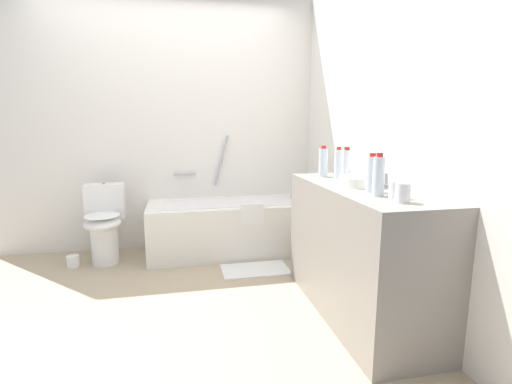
{
  "coord_description": "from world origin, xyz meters",
  "views": [
    {
      "loc": [
        0.1,
        -2.67,
        1.29
      ],
      "look_at": [
        0.68,
        0.1,
        0.77
      ],
      "focal_mm": 26.28,
      "sensor_mm": 36.0,
      "label": 1
    }
  ],
  "objects_px": {
    "sink_basin": "(361,181)",
    "water_bottle_2": "(346,165)",
    "water_bottle_4": "(372,174)",
    "drinking_glass_0": "(403,193)",
    "toilet_paper_roll": "(73,261)",
    "water_bottle_1": "(323,162)",
    "bath_mat": "(255,269)",
    "water_bottle_3": "(338,164)",
    "bathtub": "(233,225)",
    "water_bottle_0": "(379,176)",
    "drinking_glass_1": "(395,190)",
    "sink_faucet": "(385,180)",
    "toilet": "(104,222)"
  },
  "relations": [
    {
      "from": "water_bottle_2",
      "to": "water_bottle_3",
      "type": "relative_size",
      "value": 1.04
    },
    {
      "from": "bath_mat",
      "to": "drinking_glass_0",
      "type": "bearing_deg",
      "value": -70.54
    },
    {
      "from": "water_bottle_0",
      "to": "drinking_glass_0",
      "type": "relative_size",
      "value": 2.38
    },
    {
      "from": "sink_basin",
      "to": "drinking_glass_0",
      "type": "distance_m",
      "value": 0.53
    },
    {
      "from": "bathtub",
      "to": "water_bottle_3",
      "type": "height_order",
      "value": "bathtub"
    },
    {
      "from": "sink_faucet",
      "to": "toilet_paper_roll",
      "type": "distance_m",
      "value": 2.8
    },
    {
      "from": "bathtub",
      "to": "bath_mat",
      "type": "xyz_separation_m",
      "value": [
        0.12,
        -0.55,
        -0.27
      ]
    },
    {
      "from": "water_bottle_0",
      "to": "water_bottle_4",
      "type": "distance_m",
      "value": 0.13
    },
    {
      "from": "bathtub",
      "to": "water_bottle_1",
      "type": "bearing_deg",
      "value": -58.87
    },
    {
      "from": "water_bottle_0",
      "to": "drinking_glass_1",
      "type": "relative_size",
      "value": 2.57
    },
    {
      "from": "water_bottle_1",
      "to": "bath_mat",
      "type": "xyz_separation_m",
      "value": [
        -0.45,
        0.4,
        -0.99
      ]
    },
    {
      "from": "bath_mat",
      "to": "toilet_paper_roll",
      "type": "bearing_deg",
      "value": 165.27
    },
    {
      "from": "bathtub",
      "to": "sink_faucet",
      "type": "relative_size",
      "value": 11.02
    },
    {
      "from": "bathtub",
      "to": "water_bottle_1",
      "type": "relative_size",
      "value": 7.0
    },
    {
      "from": "water_bottle_3",
      "to": "bathtub",
      "type": "bearing_deg",
      "value": 121.4
    },
    {
      "from": "water_bottle_0",
      "to": "drinking_glass_0",
      "type": "height_order",
      "value": "water_bottle_0"
    },
    {
      "from": "water_bottle_0",
      "to": "toilet_paper_roll",
      "type": "relative_size",
      "value": 2.23
    },
    {
      "from": "water_bottle_1",
      "to": "sink_basin",
      "type": "bearing_deg",
      "value": -80.4
    },
    {
      "from": "water_bottle_4",
      "to": "toilet_paper_roll",
      "type": "relative_size",
      "value": 2.13
    },
    {
      "from": "water_bottle_3",
      "to": "bath_mat",
      "type": "bearing_deg",
      "value": 136.07
    },
    {
      "from": "sink_faucet",
      "to": "drinking_glass_0",
      "type": "xyz_separation_m",
      "value": [
        -0.22,
        -0.53,
        0.02
      ]
    },
    {
      "from": "sink_basin",
      "to": "water_bottle_4",
      "type": "xyz_separation_m",
      "value": [
        -0.05,
        -0.22,
        0.08
      ]
    },
    {
      "from": "bathtub",
      "to": "sink_faucet",
      "type": "bearing_deg",
      "value": -59.69
    },
    {
      "from": "sink_faucet",
      "to": "water_bottle_0",
      "type": "height_order",
      "value": "water_bottle_0"
    },
    {
      "from": "sink_basin",
      "to": "drinking_glass_1",
      "type": "bearing_deg",
      "value": -91.74
    },
    {
      "from": "water_bottle_1",
      "to": "drinking_glass_1",
      "type": "xyz_separation_m",
      "value": [
        0.07,
        -0.89,
        -0.06
      ]
    },
    {
      "from": "sink_basin",
      "to": "water_bottle_0",
      "type": "height_order",
      "value": "water_bottle_0"
    },
    {
      "from": "water_bottle_3",
      "to": "bath_mat",
      "type": "distance_m",
      "value": 1.23
    },
    {
      "from": "bathtub",
      "to": "toilet",
      "type": "bearing_deg",
      "value": -178.32
    },
    {
      "from": "water_bottle_3",
      "to": "drinking_glass_0",
      "type": "bearing_deg",
      "value": -92.32
    },
    {
      "from": "bath_mat",
      "to": "sink_basin",
      "type": "bearing_deg",
      "value": -58.35
    },
    {
      "from": "sink_basin",
      "to": "water_bottle_2",
      "type": "bearing_deg",
      "value": 93.53
    },
    {
      "from": "water_bottle_0",
      "to": "water_bottle_1",
      "type": "bearing_deg",
      "value": 90.42
    },
    {
      "from": "sink_faucet",
      "to": "water_bottle_2",
      "type": "xyz_separation_m",
      "value": [
        -0.19,
        0.2,
        0.08
      ]
    },
    {
      "from": "water_bottle_1",
      "to": "water_bottle_4",
      "type": "xyz_separation_m",
      "value": [
        0.03,
        -0.69,
        -0.0
      ]
    },
    {
      "from": "water_bottle_2",
      "to": "water_bottle_3",
      "type": "distance_m",
      "value": 0.15
    },
    {
      "from": "water_bottle_1",
      "to": "toilet_paper_roll",
      "type": "distance_m",
      "value": 2.42
    },
    {
      "from": "water_bottle_1",
      "to": "drinking_glass_1",
      "type": "relative_size",
      "value": 2.51
    },
    {
      "from": "drinking_glass_0",
      "to": "water_bottle_3",
      "type": "bearing_deg",
      "value": 87.68
    },
    {
      "from": "bathtub",
      "to": "water_bottle_0",
      "type": "height_order",
      "value": "bathtub"
    },
    {
      "from": "water_bottle_1",
      "to": "toilet_paper_roll",
      "type": "xyz_separation_m",
      "value": [
        -2.07,
        0.82,
        -0.95
      ]
    },
    {
      "from": "water_bottle_4",
      "to": "water_bottle_2",
      "type": "bearing_deg",
      "value": 85.33
    },
    {
      "from": "water_bottle_3",
      "to": "drinking_glass_0",
      "type": "relative_size",
      "value": 2.29
    },
    {
      "from": "water_bottle_2",
      "to": "toilet_paper_roll",
      "type": "height_order",
      "value": "water_bottle_2"
    },
    {
      "from": "water_bottle_4",
      "to": "drinking_glass_0",
      "type": "relative_size",
      "value": 2.28
    },
    {
      "from": "water_bottle_3",
      "to": "toilet_paper_roll",
      "type": "distance_m",
      "value": 2.52
    },
    {
      "from": "water_bottle_4",
      "to": "toilet",
      "type": "bearing_deg",
      "value": 138.85
    },
    {
      "from": "toilet",
      "to": "bath_mat",
      "type": "relative_size",
      "value": 1.24
    },
    {
      "from": "water_bottle_0",
      "to": "toilet_paper_roll",
      "type": "bearing_deg",
      "value": 141.83
    },
    {
      "from": "drinking_glass_0",
      "to": "toilet_paper_roll",
      "type": "xyz_separation_m",
      "value": [
        -2.11,
        1.82,
        -0.89
      ]
    }
  ]
}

